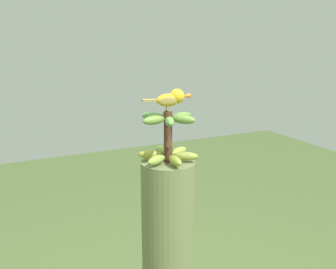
% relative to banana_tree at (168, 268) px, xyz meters
% --- Properties ---
extents(banana_tree, '(0.26, 0.26, 1.12)m').
position_rel_banana_tree_xyz_m(banana_tree, '(0.00, 0.00, 0.00)').
color(banana_tree, olive).
rests_on(banana_tree, ground).
extents(banana_bunch, '(0.27, 0.28, 0.24)m').
position_rel_banana_tree_xyz_m(banana_bunch, '(0.00, 0.00, 0.68)').
color(banana_bunch, '#4C2D1E').
rests_on(banana_bunch, banana_tree).
extents(perched_bird, '(0.22, 0.08, 0.10)m').
position_rel_banana_tree_xyz_m(perched_bird, '(-0.02, 0.00, 0.86)').
color(perched_bird, '#C68933').
rests_on(perched_bird, banana_bunch).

